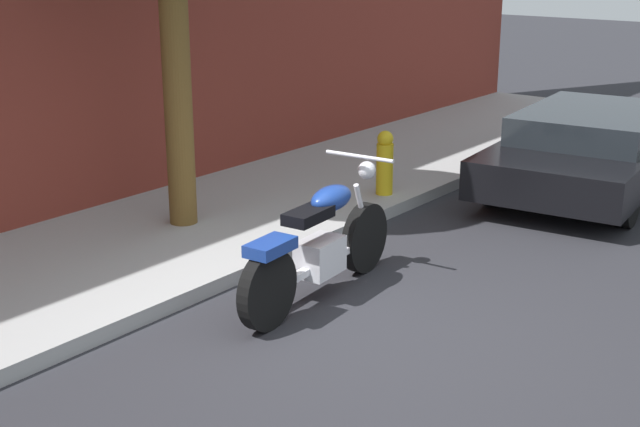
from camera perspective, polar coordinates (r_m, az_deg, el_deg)
ground_plane at (r=7.02m, az=2.00°, el=-8.06°), size 60.00×60.00×0.00m
sidewalk at (r=8.79m, az=-12.91°, el=-2.65°), size 21.36×2.67×0.14m
motorcycle at (r=7.58m, az=-0.04°, el=-2.15°), size 2.22×0.70×1.17m
parked_car_black at (r=11.53m, az=17.46°, el=4.26°), size 4.53×2.22×1.03m
fire_hydrant at (r=10.32m, az=4.25°, el=2.98°), size 0.20×0.20×0.91m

